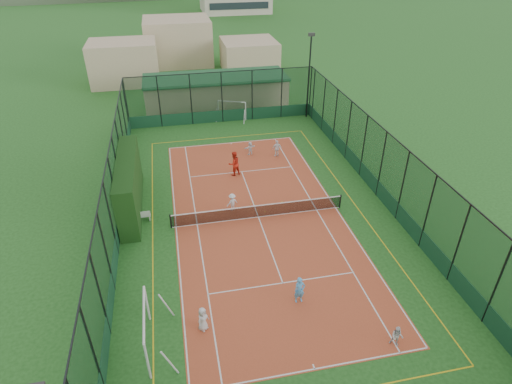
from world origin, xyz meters
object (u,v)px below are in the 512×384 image
(coach, at_px, (234,163))
(futsal_goal_far, at_px, (232,111))
(child_near_left, at_px, (203,319))
(floodlight_ne, at_px, (309,77))
(futsal_goal_near, at_px, (147,330))
(child_far_left, at_px, (232,202))
(clubhouse, at_px, (216,90))
(child_far_right, at_px, (277,148))
(child_near_right, at_px, (397,336))
(white_bench, at_px, (139,216))
(child_near_mid, at_px, (300,290))
(child_far_back, at_px, (250,148))

(coach, bearing_deg, futsal_goal_far, -120.22)
(child_near_left, bearing_deg, floodlight_ne, 18.59)
(futsal_goal_near, height_order, child_far_left, futsal_goal_near)
(clubhouse, distance_m, child_far_right, 13.95)
(clubhouse, relative_size, child_far_left, 11.76)
(floodlight_ne, distance_m, futsal_goal_near, 30.34)
(coach, bearing_deg, child_near_right, 83.15)
(coach, bearing_deg, white_bench, 12.22)
(white_bench, relative_size, child_far_right, 1.02)
(child_near_right, bearing_deg, child_near_mid, 170.79)
(child_far_back, bearing_deg, child_far_right, 139.41)
(white_bench, bearing_deg, child_far_left, 0.21)
(futsal_goal_near, relative_size, futsal_goal_far, 1.19)
(white_bench, relative_size, futsal_goal_near, 0.43)
(floodlight_ne, height_order, futsal_goal_far, floodlight_ne)
(child_near_mid, bearing_deg, child_near_right, -47.88)
(child_near_mid, xyz_separation_m, child_far_back, (0.78, 17.13, -0.20))
(child_near_right, relative_size, coach, 0.57)
(child_near_mid, bearing_deg, child_far_right, 76.53)
(futsal_goal_near, bearing_deg, child_near_right, -102.08)
(child_near_mid, height_order, child_far_back, child_near_mid)
(child_far_back, bearing_deg, child_far_left, 50.12)
(child_far_back, bearing_deg, child_near_left, 51.44)
(child_near_left, bearing_deg, child_far_left, 29.21)
(floodlight_ne, xyz_separation_m, child_far_right, (-5.18, -8.10, -3.39))
(child_near_right, bearing_deg, coach, 140.55)
(child_near_mid, distance_m, child_far_right, 16.61)
(child_near_left, bearing_deg, child_near_mid, -34.91)
(child_near_mid, relative_size, coach, 0.78)
(futsal_goal_near, bearing_deg, child_far_right, -31.58)
(child_near_mid, relative_size, child_far_back, 1.34)
(child_near_right, xyz_separation_m, child_far_left, (-5.67, 12.61, 0.08))
(futsal_goal_near, bearing_deg, floodlight_ne, -32.16)
(futsal_goal_far, bearing_deg, child_far_right, -53.30)
(futsal_goal_near, xyz_separation_m, child_near_left, (2.54, 0.53, -0.43))
(child_near_left, bearing_deg, child_far_back, 28.11)
(floodlight_ne, distance_m, clubhouse, 10.47)
(child_near_right, height_order, coach, coach)
(white_bench, height_order, coach, coach)
(floodlight_ne, relative_size, futsal_goal_far, 2.84)
(futsal_goal_near, relative_size, child_near_left, 2.55)
(child_far_right, bearing_deg, child_near_mid, 75.53)
(child_far_left, bearing_deg, futsal_goal_far, -123.40)
(child_near_left, xyz_separation_m, coach, (3.93, 14.71, 0.32))
(futsal_goal_near, bearing_deg, child_far_back, -25.21)
(child_far_back, bearing_deg, child_near_mid, 66.86)
(child_far_left, xyz_separation_m, child_far_back, (2.84, 8.08, -0.07))
(futsal_goal_far, distance_m, child_far_left, 16.40)
(child_near_left, distance_m, child_far_left, 10.29)
(futsal_goal_near, height_order, child_far_right, futsal_goal_near)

